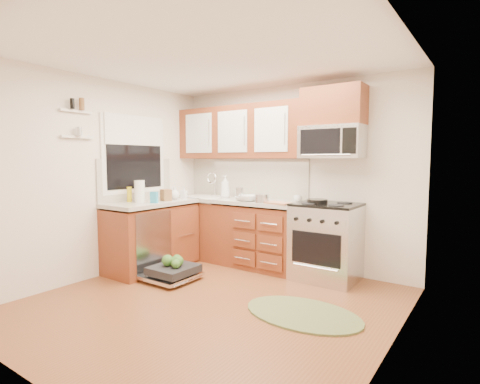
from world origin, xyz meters
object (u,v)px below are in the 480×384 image
Objects in this scene: skillet at (317,201)px; paper_towel_roll at (140,191)px; stock_pot at (262,198)px; cutting_board at (278,203)px; upper_cabinets at (240,132)px; rug at (303,314)px; bowl_b at (248,198)px; cup at (298,198)px; sink at (205,205)px; bowl_a at (244,199)px; microwave at (332,142)px; range at (326,242)px; dishwasher at (171,272)px.

skillet is 0.89× the size of paper_towel_roll.
stock_pot is 0.61× the size of cutting_board.
upper_cabinets is at bearing 157.23° from cutting_board.
rug is 1.53m from cutting_board.
paper_towel_roll reaches higher than bowl_b.
cutting_board is 2.80× the size of cup.
sink is 1.39m from cutting_board.
upper_cabinets is 9.09× the size of bowl_a.
paper_towel_roll is (-2.38, 0.06, 1.06)m from rug.
microwave is at bearing 56.04° from skillet.
microwave is 2.97× the size of skillet.
skillet is (-0.11, -0.04, 0.50)m from range.
upper_cabinets is at bearing 171.65° from skillet.
upper_cabinets is 7.94× the size of bowl_b.
stock_pot is at bearing 180.00° from cutting_board.
cup is (0.57, 0.36, 0.00)m from bowl_b.
upper_cabinets is 1.42m from microwave.
stock_pot is (-1.04, 0.93, 0.97)m from rug.
rug is 1.78m from cup.
microwave is 1.31m from bowl_b.
dishwasher is 1.38m from bowl_b.
microwave is 6.92× the size of cup.
sink is 0.53× the size of rug.
dishwasher is at bearing -70.80° from sink.
paper_towel_roll is 1.28× the size of bowl_a.
upper_cabinets reaches higher than rug.
upper_cabinets is 1.30m from cup.
rug is at bearing -38.25° from upper_cabinets.
skillet is at bearing 5.79° from bowl_a.
paper_towel_roll reaches higher than range.
upper_cabinets is 6.67× the size of cutting_board.
paper_towel_roll reaches higher than cup.
skillet is at bearing 20.22° from cutting_board.
paper_towel_roll is (-2.04, -1.04, 0.10)m from skillet.
upper_cabinets reaches higher than skillet.
microwave is at bearing -6.59° from cup.
rug is (1.77, -0.01, -0.09)m from dishwasher.
bowl_a is (-1.01, -0.10, -0.02)m from skillet.
range reaches higher than dishwasher.
range is at bearing 0.30° from sink.
stock_pot is 0.33m from bowl_a.
microwave reaches higher than sink.
paper_towel_roll is 2.63× the size of cup.
cutting_board is (0.85, -0.35, -0.94)m from upper_cabinets.
stock_pot reaches higher than sink.
rug is 1.93m from bowl_a.
cutting_board is 0.39m from cup.
upper_cabinets is at bearing 149.33° from stock_pot.
range is 0.82× the size of rug.
dishwasher is (0.39, -1.12, -0.70)m from sink.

